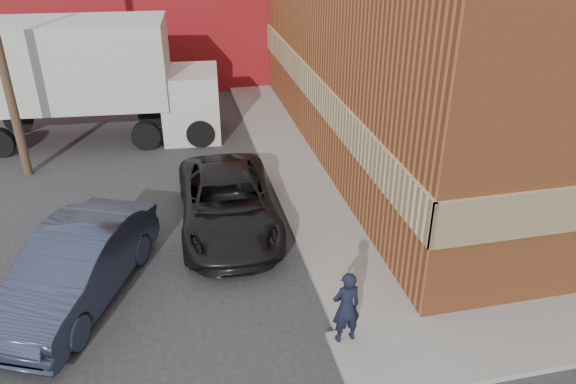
{
  "coord_description": "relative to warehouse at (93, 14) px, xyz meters",
  "views": [
    {
      "loc": [
        -3.05,
        -8.03,
        7.69
      ],
      "look_at": [
        -0.64,
        2.74,
        1.82
      ],
      "focal_mm": 35.0,
      "sensor_mm": 36.0,
      "label": 1
    }
  ],
  "objects": [
    {
      "name": "ground",
      "position": [
        6.0,
        -20.0,
        -2.81
      ],
      "size": [
        90.0,
        90.0,
        0.0
      ],
      "primitive_type": "plane",
      "color": "#28282B",
      "rests_on": "ground"
    },
    {
      "name": "sidewalk_west",
      "position": [
        6.6,
        -11.0,
        -2.75
      ],
      "size": [
        1.8,
        18.0,
        0.12
      ],
      "primitive_type": "cube",
      "color": "gray",
      "rests_on": "ground"
    },
    {
      "name": "warehouse",
      "position": [
        0.0,
        0.0,
        0.0
      ],
      "size": [
        16.3,
        8.3,
        5.6
      ],
      "color": "maroon",
      "rests_on": "ground"
    },
    {
      "name": "man",
      "position": [
        5.8,
        -20.25,
        -1.92
      ],
      "size": [
        0.6,
        0.43,
        1.54
      ],
      "primitive_type": "imported",
      "rotation": [
        0.0,
        0.0,
        3.25
      ],
      "color": "black",
      "rests_on": "sidewalk_south"
    },
    {
      "name": "sedan",
      "position": [
        0.71,
        -17.69,
        -2.02
      ],
      "size": [
        3.47,
        5.09,
        1.59
      ],
      "primitive_type": "imported",
      "rotation": [
        0.0,
        0.0,
        -0.41
      ],
      "color": "#2C3249",
      "rests_on": "ground"
    },
    {
      "name": "suv_a",
      "position": [
        4.18,
        -15.47,
        -2.09
      ],
      "size": [
        2.55,
        5.25,
        1.44
      ],
      "primitive_type": "imported",
      "rotation": [
        0.0,
        0.0,
        -0.03
      ],
      "color": "black",
      "rests_on": "ground"
    },
    {
      "name": "box_truck",
      "position": [
        0.67,
        -8.58,
        -0.43
      ],
      "size": [
        8.56,
        3.22,
        4.13
      ],
      "rotation": [
        0.0,
        0.0,
        -0.09
      ],
      "color": "#BCBBB8",
      "rests_on": "ground"
    }
  ]
}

